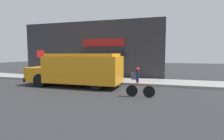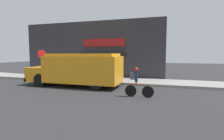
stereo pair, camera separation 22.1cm
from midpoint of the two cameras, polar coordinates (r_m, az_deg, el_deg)
The scene contains 7 objects.
ground_plane at distance 14.33m, azimuth -13.04°, elevation -3.97°, with size 70.00×70.00×0.00m, color #2B2B2D.
sidewalk at distance 15.56m, azimuth -10.45°, elevation -2.89°, with size 28.00×2.85×0.17m.
storefront at distance 16.87m, azimuth -7.92°, elevation 6.57°, with size 14.03×0.80×5.34m.
school_bus at distance 12.38m, azimuth -11.64°, elevation 0.26°, with size 6.73×2.66×2.30m.
cyclist at distance 9.25m, azimuth 7.84°, elevation -4.05°, with size 1.51×0.20×1.56m.
stop_sign_post at distance 16.65m, azimuth -22.54°, elevation 3.30°, with size 0.45×0.45×2.46m.
trash_bin at distance 16.86m, azimuth -17.58°, elevation -0.50°, with size 0.52×0.52×0.96m.
Camera 1 is at (6.92, -12.32, 2.24)m, focal length 28.00 mm.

